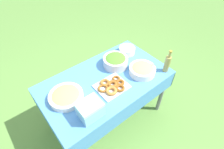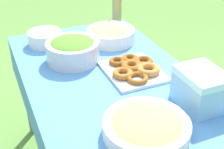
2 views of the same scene
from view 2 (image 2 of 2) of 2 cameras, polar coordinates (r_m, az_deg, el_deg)
The scene contains 8 objects.
picnic_table at distance 1.66m, azimuth -0.48°, elevation -3.35°, with size 1.45×0.84×0.77m.
salad_bowl at distance 1.75m, azimuth -7.19°, elevation 4.63°, with size 0.30×0.30×0.13m.
pasta_bowl at distance 1.98m, azimuth -0.21°, elevation 7.47°, with size 0.30×0.30×0.10m.
donut_platter at distance 1.64m, azimuth 4.03°, elevation 1.02°, with size 0.33×0.29×0.05m.
plate_stack at distance 1.99m, azimuth -12.15°, elevation 6.55°, with size 0.21×0.21×0.08m.
olive_oil_bottle at distance 2.22m, azimuth 0.91°, elevation 11.81°, with size 0.06×0.06×0.29m.
bread_bowl at distance 1.23m, azimuth 6.30°, elevation -9.40°, with size 0.34×0.34×0.08m.
cooler_box at distance 1.41m, azimuth 15.90°, elevation -2.45°, with size 0.22×0.18×0.17m.
Camera 2 is at (-1.27, 0.53, 1.60)m, focal length 50.00 mm.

